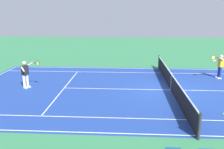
# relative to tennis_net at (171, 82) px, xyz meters

# --- Properties ---
(ground_plane) EXTENTS (60.00, 60.00, 0.00)m
(ground_plane) POSITION_rel_tennis_net_xyz_m (0.00, 0.00, -0.49)
(ground_plane) COLOR #2D7247
(court_slab) EXTENTS (24.20, 11.40, 0.00)m
(court_slab) POSITION_rel_tennis_net_xyz_m (0.00, 0.00, -0.49)
(court_slab) COLOR navy
(court_slab) RESTS_ON ground_plane
(court_line_markings) EXTENTS (23.85, 11.05, 0.01)m
(court_line_markings) POSITION_rel_tennis_net_xyz_m (0.00, 0.00, -0.49)
(court_line_markings) COLOR white
(court_line_markings) RESTS_ON ground_plane
(tennis_net) EXTENTS (0.10, 11.70, 1.08)m
(tennis_net) POSITION_rel_tennis_net_xyz_m (0.00, 0.00, 0.00)
(tennis_net) COLOR #2D2D33
(tennis_net) RESTS_ON ground_plane
(tennis_player_near) EXTENTS (1.19, 0.75, 1.70)m
(tennis_player_near) POSITION_rel_tennis_net_xyz_m (8.69, 0.09, 0.44)
(tennis_player_near) COLOR white
(tennis_player_near) RESTS_ON ground_plane
(tennis_player_far) EXTENTS (1.01, 0.84, 1.70)m
(tennis_player_far) POSITION_rel_tennis_net_xyz_m (-3.78, -2.86, 0.44)
(tennis_player_far) COLOR navy
(tennis_player_far) RESTS_ON ground_plane
(tennis_ball) EXTENTS (0.07, 0.07, 0.07)m
(tennis_ball) POSITION_rel_tennis_net_xyz_m (-1.77, 3.44, -0.46)
(tennis_ball) COLOR #CCE01E
(tennis_ball) RESTS_ON ground_plane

